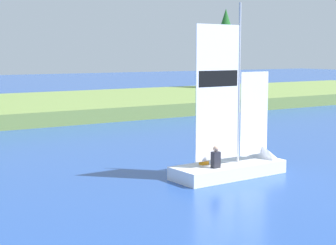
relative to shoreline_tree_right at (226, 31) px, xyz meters
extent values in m
cube|color=olive|center=(-19.59, -3.90, -5.96)|extent=(80.00, 15.69, 0.90)
cylinder|color=brown|center=(0.00, 0.00, -3.76)|extent=(0.35, 0.35, 3.50)
cone|color=#1E5B23|center=(0.00, 0.00, 0.06)|extent=(2.54, 2.54, 4.14)
cube|color=white|center=(-21.94, -27.11, -6.17)|extent=(4.22, 1.60, 0.46)
cone|color=white|center=(-19.85, -27.06, -6.17)|extent=(1.08, 1.36, 1.34)
cylinder|color=#B7B7BC|center=(-21.52, -27.10, -3.19)|extent=(0.08, 0.08, 5.51)
cube|color=white|center=(-22.46, -27.13, -3.44)|extent=(1.87, 0.08, 4.50)
cube|color=black|center=(-22.46, -27.13, -2.99)|extent=(1.69, 0.08, 0.54)
cube|color=white|center=(-20.77, -27.08, -4.27)|extent=(1.30, 0.07, 2.95)
cylinder|color=#B7B7BC|center=(-22.46, -27.13, -5.72)|extent=(1.87, 0.11, 0.06)
cube|color=#26262D|center=(-22.79, -27.46, -5.67)|extent=(0.29, 0.21, 0.55)
sphere|color=tan|center=(-22.79, -27.46, -5.29)|extent=(0.20, 0.20, 0.20)
cube|color=orange|center=(-22.78, -26.81, -5.65)|extent=(0.29, 0.21, 0.58)
sphere|color=tan|center=(-22.78, -26.81, -5.25)|extent=(0.20, 0.20, 0.20)
camera|label=1|loc=(-33.81, -41.38, -2.14)|focal=57.75mm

